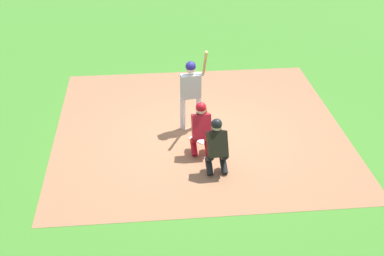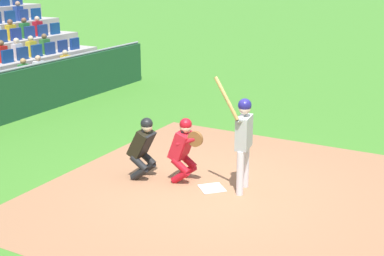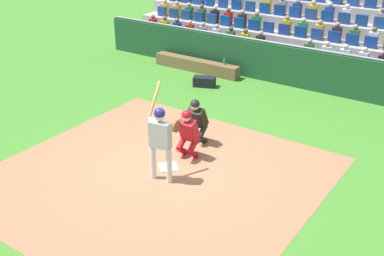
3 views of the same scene
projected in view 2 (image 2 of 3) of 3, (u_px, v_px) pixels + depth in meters
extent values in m
plane|color=#428129|center=(212.00, 189.00, 10.25)|extent=(160.00, 160.00, 0.00)
cube|color=#A06B49|center=(236.00, 194.00, 10.03)|extent=(7.14, 6.99, 0.01)
cube|color=white|center=(212.00, 188.00, 10.25)|extent=(0.62, 0.62, 0.02)
cylinder|color=silver|center=(246.00, 166.00, 10.24)|extent=(0.15, 0.15, 0.85)
cylinder|color=silver|center=(240.00, 173.00, 9.87)|extent=(0.15, 0.15, 0.85)
cube|color=#A0A0A0|center=(244.00, 132.00, 9.85)|extent=(0.50, 0.29, 0.60)
sphere|color=beige|center=(245.00, 108.00, 9.72)|extent=(0.22, 0.22, 0.22)
sphere|color=navy|center=(245.00, 105.00, 9.70)|extent=(0.25, 0.25, 0.25)
cylinder|color=#A0A0A0|center=(242.00, 118.00, 9.72)|extent=(0.50, 0.11, 0.14)
cylinder|color=#A0A0A0|center=(240.00, 121.00, 9.55)|extent=(0.17, 0.13, 0.13)
cylinder|color=#B48649|center=(226.00, 98.00, 9.49)|extent=(0.07, 0.49, 0.76)
sphere|color=black|center=(237.00, 120.00, 9.51)|extent=(0.06, 0.06, 0.06)
cylinder|color=#B3101C|center=(188.00, 171.00, 10.72)|extent=(0.15, 0.39, 0.34)
cylinder|color=#B3101C|center=(188.00, 161.00, 10.66)|extent=(0.15, 0.39, 0.33)
cylinder|color=#B3101C|center=(180.00, 177.00, 10.45)|extent=(0.15, 0.39, 0.34)
cylinder|color=#B3101C|center=(180.00, 166.00, 10.38)|extent=(0.15, 0.39, 0.33)
cube|color=red|center=(181.00, 145.00, 10.44)|extent=(0.43, 0.43, 0.60)
cube|color=#B3101C|center=(187.00, 146.00, 10.39)|extent=(0.39, 0.22, 0.45)
sphere|color=beige|center=(186.00, 127.00, 10.29)|extent=(0.22, 0.22, 0.22)
cube|color=black|center=(186.00, 127.00, 10.29)|extent=(0.20, 0.11, 0.20)
sphere|color=#B3101C|center=(186.00, 124.00, 10.27)|extent=(0.24, 0.24, 0.24)
cylinder|color=brown|center=(195.00, 139.00, 10.12)|extent=(0.08, 0.30, 0.30)
cylinder|color=red|center=(186.00, 142.00, 10.19)|extent=(0.17, 0.40, 0.22)
cylinder|color=black|center=(147.00, 168.00, 10.88)|extent=(0.16, 0.39, 0.34)
cylinder|color=black|center=(147.00, 158.00, 10.81)|extent=(0.16, 0.39, 0.33)
cylinder|color=black|center=(139.00, 173.00, 10.60)|extent=(0.16, 0.39, 0.34)
cylinder|color=black|center=(139.00, 163.00, 10.54)|extent=(0.16, 0.39, 0.33)
cube|color=black|center=(142.00, 143.00, 10.58)|extent=(0.44, 0.49, 0.60)
cube|color=black|center=(147.00, 144.00, 10.53)|extent=(0.39, 0.28, 0.43)
sphere|color=beige|center=(147.00, 127.00, 10.43)|extent=(0.22, 0.22, 0.22)
cube|color=black|center=(147.00, 127.00, 10.43)|extent=(0.20, 0.14, 0.19)
sphere|color=black|center=(147.00, 124.00, 10.41)|extent=(0.24, 0.24, 0.24)
cube|color=navy|center=(95.00, 59.00, 19.97)|extent=(0.44, 0.10, 0.42)
cube|color=navy|center=(83.00, 62.00, 19.41)|extent=(0.44, 0.10, 0.42)
cube|color=navy|center=(71.00, 65.00, 18.86)|extent=(0.44, 0.10, 0.42)
cube|color=gold|center=(66.00, 63.00, 18.95)|extent=(0.32, 0.22, 0.52)
sphere|color=#CCB08E|center=(65.00, 53.00, 18.84)|extent=(0.19, 0.19, 0.19)
cube|color=navy|center=(58.00, 68.00, 18.30)|extent=(0.44, 0.10, 0.42)
cube|color=navy|center=(44.00, 71.00, 17.74)|extent=(0.44, 0.10, 0.42)
cube|color=white|center=(39.00, 69.00, 17.83)|extent=(0.32, 0.22, 0.52)
sphere|color=tan|center=(38.00, 58.00, 17.73)|extent=(0.19, 0.19, 0.19)
cube|color=navy|center=(30.00, 75.00, 17.19)|extent=(0.44, 0.10, 0.42)
cube|color=#2D7932|center=(24.00, 72.00, 17.28)|extent=(0.32, 0.22, 0.52)
sphere|color=#B1844E|center=(23.00, 61.00, 17.17)|extent=(0.19, 0.19, 0.19)
cube|color=navy|center=(14.00, 78.00, 16.63)|extent=(0.44, 0.10, 0.42)
cube|color=navy|center=(75.00, 44.00, 20.23)|extent=(0.44, 0.10, 0.42)
cube|color=navy|center=(63.00, 46.00, 19.67)|extent=(0.44, 0.10, 0.42)
cube|color=navy|center=(50.00, 48.00, 19.12)|extent=(0.44, 0.10, 0.42)
cube|color=#327734|center=(45.00, 46.00, 19.21)|extent=(0.32, 0.22, 0.52)
sphere|color=brown|center=(44.00, 36.00, 19.11)|extent=(0.19, 0.19, 0.19)
cube|color=navy|center=(37.00, 51.00, 18.56)|extent=(0.44, 0.10, 0.42)
cube|color=gold|center=(31.00, 49.00, 18.65)|extent=(0.32, 0.22, 0.52)
sphere|color=#D0B183|center=(31.00, 38.00, 18.55)|extent=(0.19, 0.19, 0.19)
cube|color=navy|center=(23.00, 53.00, 18.00)|extent=(0.44, 0.10, 0.42)
cube|color=silver|center=(17.00, 51.00, 18.10)|extent=(0.32, 0.22, 0.52)
sphere|color=beige|center=(16.00, 41.00, 17.99)|extent=(0.19, 0.19, 0.19)
cube|color=navy|center=(7.00, 56.00, 17.45)|extent=(0.44, 0.10, 0.42)
cube|color=red|center=(2.00, 54.00, 17.54)|extent=(0.32, 0.22, 0.52)
sphere|color=brown|center=(1.00, 43.00, 17.44)|extent=(0.19, 0.19, 0.19)
cube|color=navy|center=(55.00, 29.00, 20.49)|extent=(0.44, 0.10, 0.42)
cube|color=navy|center=(43.00, 30.00, 19.94)|extent=(0.44, 0.10, 0.42)
cube|color=red|center=(38.00, 29.00, 20.03)|extent=(0.32, 0.22, 0.52)
sphere|color=#CAA58B|center=(37.00, 19.00, 19.92)|extent=(0.19, 0.19, 0.19)
cube|color=navy|center=(30.00, 32.00, 19.38)|extent=(0.44, 0.10, 0.42)
cube|color=#277235|center=(25.00, 30.00, 19.47)|extent=(0.32, 0.22, 0.52)
sphere|color=brown|center=(24.00, 20.00, 19.37)|extent=(0.19, 0.19, 0.19)
cube|color=navy|center=(16.00, 34.00, 18.82)|extent=(0.44, 0.10, 0.42)
cube|color=gold|center=(11.00, 32.00, 18.92)|extent=(0.32, 0.22, 0.52)
sphere|color=brown|center=(10.00, 22.00, 18.81)|extent=(0.19, 0.19, 0.19)
cube|color=navy|center=(1.00, 36.00, 18.27)|extent=(0.44, 0.10, 0.42)
cube|color=navy|center=(36.00, 14.00, 20.75)|extent=(0.44, 0.10, 0.42)
cube|color=navy|center=(23.00, 15.00, 20.20)|extent=(0.44, 0.10, 0.42)
cube|color=navy|center=(19.00, 14.00, 20.29)|extent=(0.32, 0.22, 0.52)
sphere|color=#9F735F|center=(18.00, 4.00, 20.19)|extent=(0.19, 0.19, 0.19)
cube|color=navy|center=(10.00, 17.00, 19.64)|extent=(0.44, 0.10, 0.42)
cube|color=navy|center=(4.00, 0.00, 20.46)|extent=(0.44, 0.10, 0.42)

